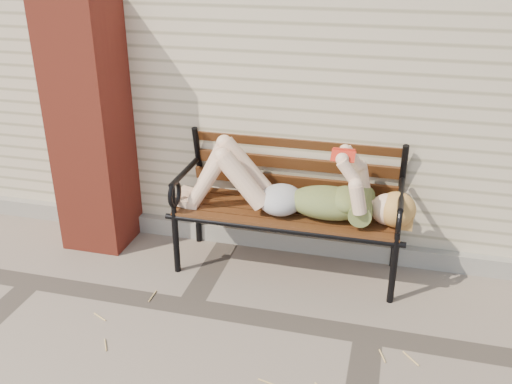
# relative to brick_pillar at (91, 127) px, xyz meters

# --- Properties ---
(ground) EXTENTS (80.00, 80.00, 0.00)m
(ground) POSITION_rel_brick_pillar_xyz_m (2.30, -0.75, -1.00)
(ground) COLOR #76675B
(ground) RESTS_ON ground
(house_wall) EXTENTS (8.00, 4.00, 3.00)m
(house_wall) POSITION_rel_brick_pillar_xyz_m (2.30, 2.25, 0.50)
(house_wall) COLOR beige
(house_wall) RESTS_ON ground
(foundation_strip) EXTENTS (8.00, 0.10, 0.15)m
(foundation_strip) POSITION_rel_brick_pillar_xyz_m (2.30, 0.22, -0.93)
(foundation_strip) COLOR gray
(foundation_strip) RESTS_ON ground
(brick_pillar) EXTENTS (0.50, 0.50, 2.00)m
(brick_pillar) POSITION_rel_brick_pillar_xyz_m (0.00, 0.00, 0.00)
(brick_pillar) COLOR maroon
(brick_pillar) RESTS_ON ground
(garden_bench) EXTENTS (1.83, 0.73, 1.19)m
(garden_bench) POSITION_rel_brick_pillar_xyz_m (1.61, 0.03, -0.33)
(garden_bench) COLOR black
(garden_bench) RESTS_ON ground
(reading_woman) EXTENTS (1.73, 0.39, 0.54)m
(reading_woman) POSITION_rel_brick_pillar_xyz_m (1.63, -0.12, -0.29)
(reading_woman) COLOR #092A3F
(reading_woman) RESTS_ON ground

